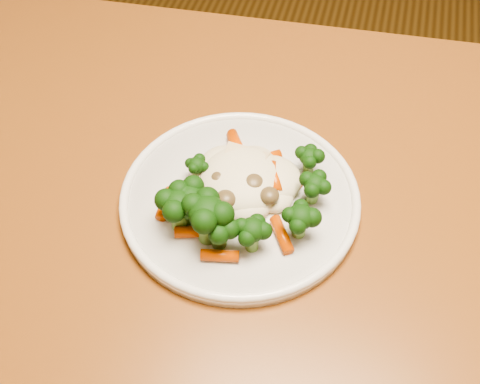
% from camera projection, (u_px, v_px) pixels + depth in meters
% --- Properties ---
extents(dining_table, '(1.13, 0.78, 0.75)m').
position_uv_depth(dining_table, '(307.00, 282.00, 0.73)').
color(dining_table, brown).
rests_on(dining_table, ground).
extents(plate, '(0.26, 0.26, 0.01)m').
position_uv_depth(plate, '(240.00, 200.00, 0.66)').
color(plate, white).
rests_on(plate, dining_table).
extents(meal, '(0.18, 0.18, 0.05)m').
position_uv_depth(meal, '(235.00, 197.00, 0.62)').
color(meal, beige).
rests_on(meal, plate).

